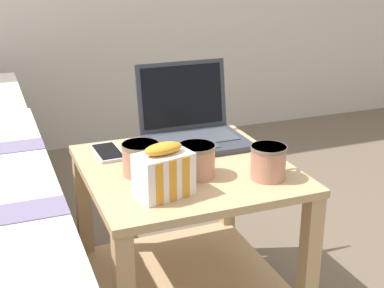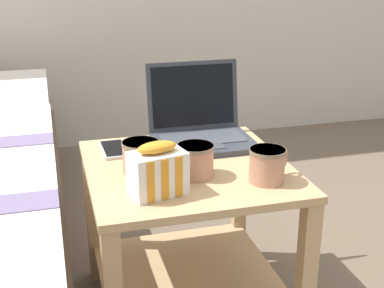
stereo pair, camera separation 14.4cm
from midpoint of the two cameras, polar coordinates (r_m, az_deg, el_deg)
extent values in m
cube|color=tan|center=(1.51, 2.30, -2.76)|extent=(0.56, 0.57, 0.02)
cube|color=tan|center=(1.68, 2.12, -14.03)|extent=(0.52, 0.53, 0.02)
cube|color=tan|center=(1.51, 14.81, -13.98)|extent=(0.04, 0.04, 0.47)
cube|color=tan|center=(1.79, -8.22, -7.67)|extent=(0.04, 0.04, 0.47)
cube|color=tan|center=(1.91, 7.17, -5.79)|extent=(0.04, 0.04, 0.47)
cube|color=#333842|center=(1.65, 3.79, 0.06)|extent=(0.30, 0.23, 0.02)
cube|color=#424751|center=(1.66, 3.61, 0.59)|extent=(0.26, 0.12, 0.00)
cube|color=#424751|center=(1.59, 4.52, -0.34)|extent=(0.08, 0.05, 0.00)
cube|color=#333842|center=(1.73, 2.47, 5.15)|extent=(0.30, 0.04, 0.22)
cube|color=black|center=(1.73, 2.53, 5.14)|extent=(0.27, 0.03, 0.19)
cube|color=yellow|center=(1.75, 2.58, 3.34)|extent=(0.04, 0.01, 0.03)
cube|color=green|center=(1.76, 5.10, 7.24)|extent=(0.03, 0.01, 0.04)
cylinder|color=tan|center=(1.42, 3.37, -1.84)|extent=(0.10, 0.10, 0.09)
cylinder|color=#7F6B56|center=(1.41, 3.40, -0.36)|extent=(0.10, 0.10, 0.01)
cylinder|color=black|center=(1.41, 3.39, -0.70)|extent=(0.09, 0.09, 0.01)
torus|color=tan|center=(1.43, 1.25, -1.62)|extent=(0.07, 0.04, 0.07)
cylinder|color=tan|center=(1.44, -2.66, -1.45)|extent=(0.10, 0.10, 0.09)
cylinder|color=#7F6B56|center=(1.43, -2.68, 0.01)|extent=(0.10, 0.10, 0.01)
cylinder|color=black|center=(1.43, -2.67, -0.33)|extent=(0.09, 0.09, 0.01)
torus|color=tan|center=(1.44, -0.54, -1.47)|extent=(0.07, 0.04, 0.07)
cylinder|color=tan|center=(1.41, 10.91, -2.32)|extent=(0.09, 0.09, 0.09)
cylinder|color=#7F6B56|center=(1.40, 11.02, -0.78)|extent=(0.10, 0.10, 0.01)
cylinder|color=black|center=(1.40, 10.99, -1.13)|extent=(0.08, 0.08, 0.01)
torus|color=tan|center=(1.45, 12.10, -1.71)|extent=(0.07, 0.04, 0.07)
cube|color=white|center=(1.31, -0.57, -3.21)|extent=(0.15, 0.11, 0.11)
cube|color=orange|center=(1.26, -1.15, -4.22)|extent=(0.02, 0.01, 0.10)
cube|color=orange|center=(1.28, 0.34, -3.90)|extent=(0.02, 0.01, 0.10)
cube|color=orange|center=(1.29, 1.79, -3.58)|extent=(0.02, 0.01, 0.10)
ellipsoid|color=orange|center=(1.29, -0.58, -0.41)|extent=(0.11, 0.07, 0.03)
cube|color=#B7BABC|center=(1.62, -5.80, -0.62)|extent=(0.08, 0.15, 0.01)
cube|color=black|center=(1.62, -5.81, -0.45)|extent=(0.07, 0.14, 0.00)
camera|label=1|loc=(0.07, -87.14, 1.05)|focal=50.00mm
camera|label=2|loc=(0.07, 92.86, -1.05)|focal=50.00mm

